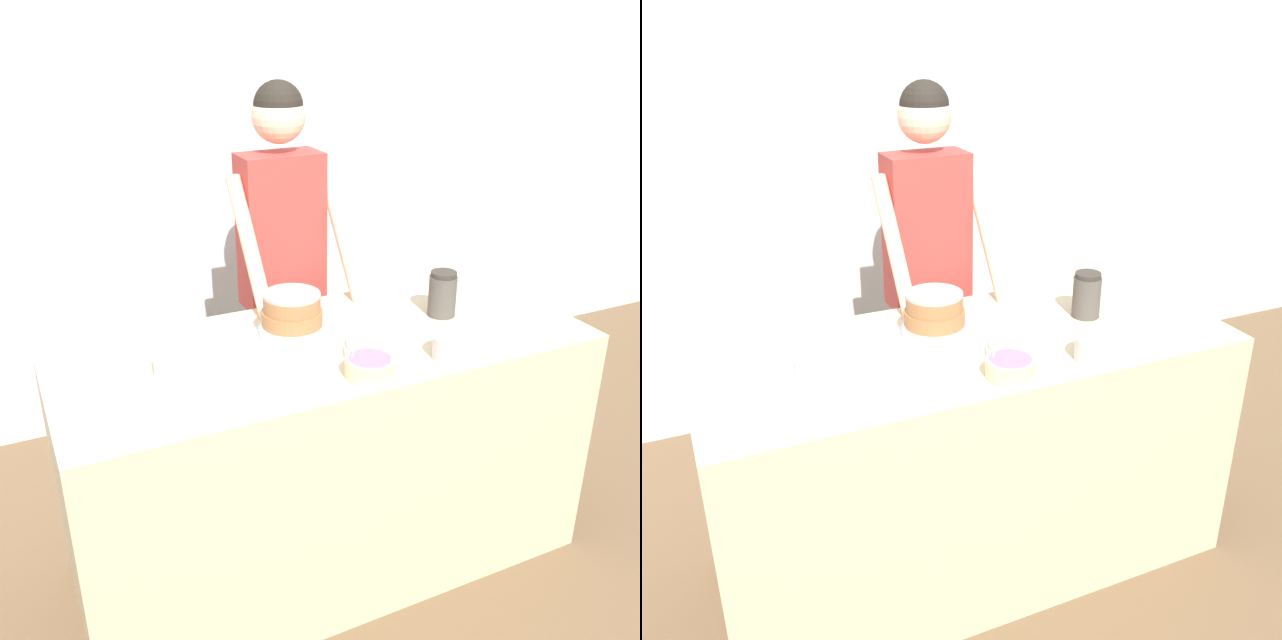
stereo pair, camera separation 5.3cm
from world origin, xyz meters
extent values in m
plane|color=brown|center=(0.00, 0.00, 0.00)|extent=(14.00, 14.00, 0.00)
cube|color=silver|center=(0.00, 1.77, 1.30)|extent=(10.00, 0.05, 2.60)
cube|color=#C6B793|center=(0.00, 0.38, 0.47)|extent=(1.86, 0.77, 0.94)
cylinder|color=#2D2D38|center=(0.01, 0.98, 0.42)|extent=(0.10, 0.10, 0.84)
cylinder|color=#2D2D38|center=(0.16, 0.98, 0.42)|extent=(0.10, 0.10, 0.84)
cube|color=#B23833|center=(0.09, 0.98, 1.16)|extent=(0.33, 0.18, 0.63)
cylinder|color=beige|center=(-0.11, 0.81, 1.15)|extent=(0.06, 0.39, 0.53)
cylinder|color=beige|center=(0.28, 0.81, 1.15)|extent=(0.06, 0.39, 0.53)
sphere|color=beige|center=(0.09, 0.98, 1.62)|extent=(0.21, 0.21, 0.21)
sphere|color=black|center=(0.09, 0.98, 1.65)|extent=(0.19, 0.19, 0.19)
cylinder|color=silver|center=(-0.10, 0.44, 0.94)|extent=(0.33, 0.33, 0.01)
cylinder|color=white|center=(-0.10, 0.44, 0.97)|extent=(0.22, 0.22, 0.05)
cylinder|color=#9E663D|center=(-0.10, 0.44, 1.02)|extent=(0.21, 0.21, 0.05)
cylinder|color=#9E663D|center=(-0.10, 0.44, 1.08)|extent=(0.20, 0.20, 0.05)
cylinder|color=pink|center=(-0.10, 0.44, 1.11)|extent=(0.20, 0.20, 0.01)
cylinder|color=silver|center=(0.33, 0.09, 0.97)|extent=(0.14, 0.14, 0.08)
cylinder|color=pink|center=(0.33, 0.09, 1.01)|extent=(0.12, 0.12, 0.01)
cylinder|color=beige|center=(0.02, 0.10, 0.97)|extent=(0.16, 0.16, 0.06)
cylinder|color=#9E66B7|center=(0.02, 0.10, 0.99)|extent=(0.14, 0.14, 0.01)
cylinder|color=silver|center=(-0.02, 0.15, 1.02)|extent=(0.07, 0.06, 0.15)
cylinder|color=silver|center=(-0.57, 0.35, 1.00)|extent=(0.06, 0.06, 0.13)
cylinder|color=silver|center=(0.16, 0.28, 0.94)|extent=(0.23, 0.23, 0.01)
cylinder|color=#4C4742|center=(0.50, 0.41, 1.01)|extent=(0.10, 0.10, 0.15)
cylinder|color=#322D28|center=(0.50, 0.41, 1.10)|extent=(0.10, 0.10, 0.02)
camera|label=1|loc=(-0.97, -1.61, 2.01)|focal=40.00mm
camera|label=2|loc=(-0.92, -1.64, 2.01)|focal=40.00mm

